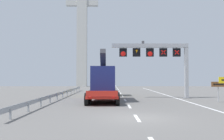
{
  "coord_description": "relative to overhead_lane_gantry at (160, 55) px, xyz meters",
  "views": [
    {
      "loc": [
        -1.59,
        -14.52,
        2.39
      ],
      "look_at": [
        -1.42,
        13.25,
        3.31
      ],
      "focal_mm": 38.73,
      "sensor_mm": 36.0,
      "label": 1
    }
  ],
  "objects": [
    {
      "name": "tourist_info_sign_brown",
      "position": [
        4.76,
        -4.98,
        -3.64
      ],
      "size": [
        1.4,
        0.15,
        2.03
      ],
      "color": "#9EA0A5",
      "rests_on": "ground"
    },
    {
      "name": "lane_markings",
      "position": [
        -4.3,
        15.2,
        -5.17
      ],
      "size": [
        0.2,
        73.45,
        0.01
      ],
      "color": "silver",
      "rests_on": "ground"
    },
    {
      "name": "bridge_pylon_distant",
      "position": [
        -13.94,
        39.06,
        14.2
      ],
      "size": [
        9.0,
        2.0,
        37.96
      ],
      "color": "#B7B7B2",
      "rests_on": "ground"
    },
    {
      "name": "overhead_lane_gantry",
      "position": [
        0.0,
        0.0,
        0.0
      ],
      "size": [
        9.37,
        0.9,
        6.82
      ],
      "color": "#9EA0A5",
      "rests_on": "ground"
    },
    {
      "name": "edge_line_right",
      "position": [
        1.9,
        -2.22,
        -5.17
      ],
      "size": [
        0.2,
        63.0,
        0.01
      ],
      "primitive_type": "cube",
      "color": "silver",
      "rests_on": "ground"
    },
    {
      "name": "guardrail_left",
      "position": [
        -11.74,
        0.61,
        -4.61
      ],
      "size": [
        0.13,
        33.67,
        0.76
      ],
      "color": "#999EA3",
      "rests_on": "ground"
    },
    {
      "name": "heavy_haul_truck_red",
      "position": [
        -6.68,
        -0.4,
        -3.18
      ],
      "size": [
        3.1,
        14.08,
        5.3
      ],
      "color": "red",
      "rests_on": "ground"
    },
    {
      "name": "ground",
      "position": [
        -4.3,
        -14.22,
        -5.17
      ],
      "size": [
        112.0,
        112.0,
        0.0
      ],
      "primitive_type": "plane",
      "color": "slate"
    }
  ]
}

